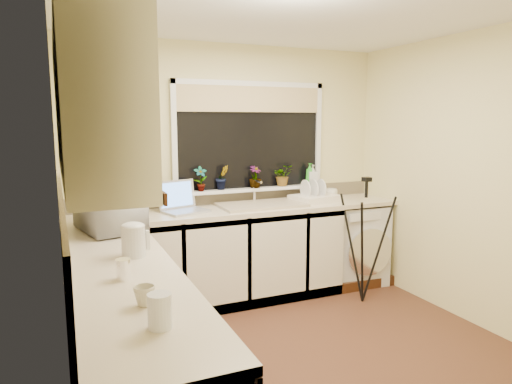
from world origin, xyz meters
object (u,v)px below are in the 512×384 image
object	(u,v)px
washing_machine	(352,243)
laptop	(182,203)
cup_back	(331,194)
tripod	(365,240)
cup_left	(144,296)
soap_bottle_clear	(313,175)
kettle	(133,241)
steel_jar	(123,269)
soap_bottle_green	(310,174)
plant_b	(222,177)
dish_rack	(315,198)
plant_a	(201,179)
microwave	(110,209)
plant_d	(283,175)
plant_c	(255,177)
glass_jug	(160,311)

from	to	relation	value
washing_machine	laptop	size ratio (longest dim) A/B	1.87
cup_back	tripod	bearing A→B (deg)	-91.69
cup_left	soap_bottle_clear	bearing A→B (deg)	45.84
kettle	steel_jar	world-z (taller)	kettle
soap_bottle_green	soap_bottle_clear	world-z (taller)	soap_bottle_green
kettle	soap_bottle_green	bearing A→B (deg)	35.13
plant_b	soap_bottle_green	xyz separation A→B (m)	(0.97, -0.02, -0.01)
laptop	plant_b	size ratio (longest dim) A/B	1.89
tripod	soap_bottle_green	size ratio (longest dim) A/B	5.33
plant_b	dish_rack	bearing A→B (deg)	-12.94
plant_b	soap_bottle_clear	world-z (taller)	plant_b
laptop	soap_bottle_green	bearing A→B (deg)	-10.76
kettle	plant_a	world-z (taller)	plant_a
washing_machine	tripod	xyz separation A→B (m)	(-0.24, -0.53, 0.18)
soap_bottle_clear	cup_back	size ratio (longest dim) A/B	1.53
washing_machine	steel_jar	distance (m)	3.10
soap_bottle_green	cup_back	size ratio (longest dim) A/B	1.65
dish_rack	soap_bottle_green	xyz separation A→B (m)	(0.04, 0.19, 0.23)
plant_a	microwave	bearing A→B (deg)	-143.99
cup_back	soap_bottle_green	bearing A→B (deg)	150.49
steel_jar	plant_d	bearing A→B (deg)	44.92
plant_c	plant_d	xyz separation A→B (m)	(0.32, 0.01, 0.00)
plant_d	soap_bottle_green	xyz separation A→B (m)	(0.31, -0.00, 0.00)
dish_rack	plant_d	bearing A→B (deg)	132.22
tripod	steel_jar	distance (m)	2.61
steel_jar	cup_back	distance (m)	2.92
microwave	soap_bottle_green	world-z (taller)	soap_bottle_green
washing_machine	cup_back	size ratio (longest dim) A/B	6.15
dish_rack	cup_left	bearing A→B (deg)	-147.16
plant_c	soap_bottle_green	size ratio (longest dim) A/B	0.98
laptop	cup_back	distance (m)	1.62
plant_c	cup_left	bearing A→B (deg)	-123.87
glass_jug	plant_c	world-z (taller)	plant_c
tripod	steel_jar	size ratio (longest dim) A/B	11.11
laptop	cup_back	world-z (taller)	laptop
glass_jug	plant_c	distance (m)	2.89
laptop	glass_jug	xyz separation A→B (m)	(-0.68, -2.32, -0.00)
plant_c	washing_machine	bearing A→B (deg)	-10.77
plant_d	soap_bottle_clear	distance (m)	0.34
steel_jar	plant_a	distance (m)	2.07
kettle	plant_a	xyz separation A→B (m)	(0.85, 1.42, 0.18)
washing_machine	microwave	distance (m)	2.63
glass_jug	microwave	xyz separation A→B (m)	(0.01, 1.82, 0.09)
cup_left	microwave	bearing A→B (deg)	88.99
plant_b	cup_back	bearing A→B (deg)	-6.47
soap_bottle_green	plant_c	bearing A→B (deg)	-179.44
tripod	plant_d	world-z (taller)	plant_d
dish_rack	soap_bottle_clear	bearing A→B (deg)	56.05
dish_rack	tripod	distance (m)	0.68
tripod	cup_back	bearing A→B (deg)	101.78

